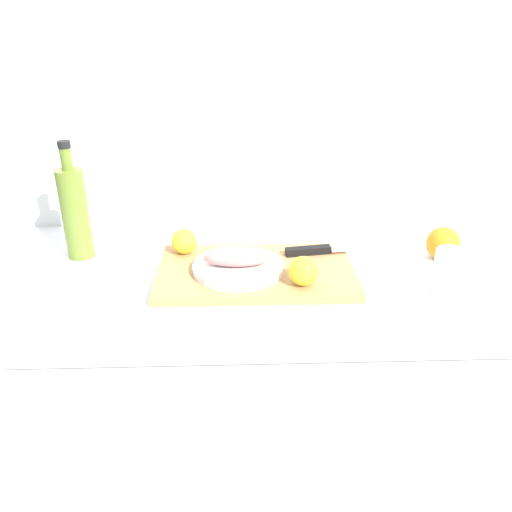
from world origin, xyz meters
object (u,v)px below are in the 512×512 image
orange_0 (443,243)px  lemon_0 (303,271)px  white_plate (238,267)px  fish_fillet (238,257)px  chef_knife (329,249)px  coffee_mug_0 (452,270)px  cutting_board (256,272)px  olive_oil_bottle (75,212)px

orange_0 → lemon_0: bearing=-156.3°
white_plate → lemon_0: (0.14, -0.07, 0.02)m
fish_fillet → orange_0: 0.51m
orange_0 → chef_knife: bearing=179.5°
fish_fillet → chef_knife: (0.22, 0.09, -0.02)m
lemon_0 → white_plate: bearing=153.1°
white_plate → chef_knife: bearing=22.3°
white_plate → lemon_0: lemon_0 is taller
lemon_0 → coffee_mug_0: (0.32, 0.01, -0.01)m
cutting_board → coffee_mug_0: 0.43m
coffee_mug_0 → orange_0: 0.16m
white_plate → coffee_mug_0: coffee_mug_0 is taller
white_plate → olive_oil_bottle: (-0.39, 0.13, 0.09)m
lemon_0 → orange_0: bearing=23.7°
cutting_board → white_plate: bearing=-164.3°
fish_fillet → lemon_0: (0.14, -0.07, -0.00)m
cutting_board → coffee_mug_0: bearing=-10.3°
cutting_board → fish_fillet: 0.06m
white_plate → lemon_0: 0.16m
orange_0 → coffee_mug_0: bearing=-104.6°
white_plate → chef_knife: (0.22, 0.09, 0.00)m
cutting_board → chef_knife: 0.20m
chef_knife → coffee_mug_0: (0.24, -0.16, 0.02)m
fish_fillet → chef_knife: 0.24m
cutting_board → coffee_mug_0: size_ratio=3.98×
fish_fillet → chef_knife: fish_fillet is taller
white_plate → orange_0: size_ratio=2.54×
coffee_mug_0 → chef_knife: bearing=146.7°
cutting_board → olive_oil_bottle: bearing=164.1°
fish_fillet → olive_oil_bottle: (-0.39, 0.13, 0.06)m
cutting_board → lemon_0: lemon_0 is taller
white_plate → olive_oil_bottle: olive_oil_bottle is taller
olive_oil_bottle → orange_0: size_ratio=3.54×
white_plate → coffee_mug_0: (0.46, -0.06, 0.02)m
white_plate → orange_0: (0.50, 0.09, 0.01)m
white_plate → coffee_mug_0: size_ratio=1.83×
coffee_mug_0 → orange_0: size_ratio=1.39×
olive_oil_bottle → coffee_mug_0: 0.87m
cutting_board → white_plate: white_plate is taller
white_plate → orange_0: orange_0 is taller
coffee_mug_0 → fish_fillet: bearing=172.0°
chef_knife → cutting_board: bearing=-165.6°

